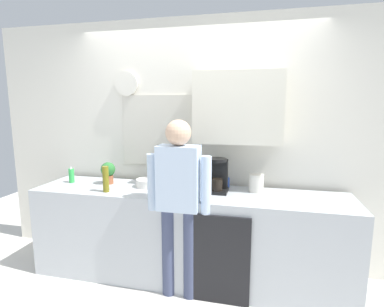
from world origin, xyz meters
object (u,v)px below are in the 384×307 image
(bottle_olive_oil, at_px, (106,179))
(cup_blue_mug, at_px, (225,182))
(mixing_bowl, at_px, (147,183))
(person_at_sink, at_px, (179,195))
(bottle_dark_sauce, at_px, (184,182))
(dish_soap, at_px, (72,175))
(storage_canister, at_px, (256,183))
(bottle_amber_beer, at_px, (168,175))
(coffee_maker, at_px, (218,177))
(potted_plant, at_px, (108,171))

(bottle_olive_oil, bearing_deg, cup_blue_mug, 20.93)
(mixing_bowl, height_order, person_at_sink, person_at_sink)
(bottle_dark_sauce, relative_size, person_at_sink, 0.11)
(dish_soap, bearing_deg, storage_canister, 3.11)
(bottle_amber_beer, bearing_deg, bottle_olive_oil, -147.53)
(mixing_bowl, xyz_separation_m, storage_canister, (1.09, 0.07, 0.04))
(dish_soap, bearing_deg, bottle_amber_beer, 5.57)
(bottle_amber_beer, bearing_deg, mixing_bowl, -160.68)
(coffee_maker, relative_size, storage_canister, 1.94)
(bottle_dark_sauce, distance_m, cup_blue_mug, 0.44)
(mixing_bowl, relative_size, dish_soap, 1.22)
(mixing_bowl, bearing_deg, person_at_sink, -40.34)
(cup_blue_mug, height_order, person_at_sink, person_at_sink)
(cup_blue_mug, height_order, potted_plant, potted_plant)
(bottle_dark_sauce, height_order, storage_canister, bottle_dark_sauce)
(coffee_maker, bearing_deg, storage_canister, 12.42)
(bottle_dark_sauce, distance_m, bottle_amber_beer, 0.24)
(coffee_maker, bearing_deg, bottle_olive_oil, -166.25)
(coffee_maker, xyz_separation_m, potted_plant, (-1.17, 0.02, -0.01))
(bottle_olive_oil, relative_size, bottle_amber_beer, 1.09)
(cup_blue_mug, distance_m, potted_plant, 1.24)
(coffee_maker, distance_m, potted_plant, 1.17)
(bottle_dark_sauce, bearing_deg, bottle_amber_beer, 145.79)
(potted_plant, bearing_deg, bottle_olive_oil, -65.57)
(bottle_amber_beer, distance_m, mixing_bowl, 0.23)
(cup_blue_mug, bearing_deg, coffee_maker, -108.67)
(potted_plant, relative_size, person_at_sink, 0.14)
(cup_blue_mug, relative_size, mixing_bowl, 0.45)
(dish_soap, distance_m, storage_canister, 1.94)
(person_at_sink, bearing_deg, dish_soap, 165.28)
(coffee_maker, bearing_deg, mixing_bowl, 179.61)
(bottle_olive_oil, relative_size, person_at_sink, 0.16)
(bottle_dark_sauce, height_order, person_at_sink, person_at_sink)
(bottle_amber_beer, relative_size, dish_soap, 1.28)
(bottle_olive_oil, bearing_deg, dish_soap, 156.76)
(storage_canister, height_order, person_at_sink, person_at_sink)
(bottle_olive_oil, distance_m, storage_canister, 1.44)
(bottle_dark_sauce, distance_m, person_at_sink, 0.32)
(coffee_maker, xyz_separation_m, bottle_dark_sauce, (-0.32, -0.06, -0.06))
(bottle_dark_sauce, distance_m, bottle_olive_oil, 0.75)
(coffee_maker, bearing_deg, cup_blue_mug, 71.33)
(dish_soap, xyz_separation_m, storage_canister, (1.94, 0.11, 0.01))
(bottle_dark_sauce, height_order, bottle_amber_beer, bottle_amber_beer)
(bottle_olive_oil, bearing_deg, bottle_amber_beer, 32.47)
(bottle_dark_sauce, bearing_deg, dish_soap, 178.49)
(cup_blue_mug, relative_size, dish_soap, 0.56)
(potted_plant, height_order, person_at_sink, person_at_sink)
(bottle_olive_oil, bearing_deg, potted_plant, 114.43)
(bottle_amber_beer, bearing_deg, coffee_maker, -8.50)
(cup_blue_mug, xyz_separation_m, person_at_sink, (-0.34, -0.54, 0.01))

